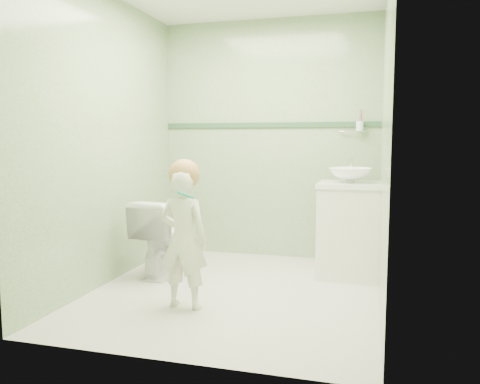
% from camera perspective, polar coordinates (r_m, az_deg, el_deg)
% --- Properties ---
extents(ground, '(2.50, 2.50, 0.00)m').
position_cam_1_polar(ground, '(3.86, -0.60, -11.83)').
color(ground, beige).
rests_on(ground, ground).
extents(room_shell, '(2.50, 2.54, 2.40)m').
position_cam_1_polar(room_shell, '(3.67, -0.63, 6.29)').
color(room_shell, '#81A374').
rests_on(room_shell, ground).
extents(trim_stripe, '(2.20, 0.02, 0.05)m').
position_cam_1_polar(trim_stripe, '(4.87, 3.43, 8.02)').
color(trim_stripe, '#305337').
rests_on(trim_stripe, room_shell).
extents(vanity, '(0.52, 0.50, 0.80)m').
position_cam_1_polar(vanity, '(4.31, 12.87, -4.59)').
color(vanity, white).
rests_on(vanity, ground).
extents(counter, '(0.54, 0.52, 0.04)m').
position_cam_1_polar(counter, '(4.25, 13.00, 0.85)').
color(counter, white).
rests_on(counter, vanity).
extents(basin, '(0.37, 0.37, 0.13)m').
position_cam_1_polar(basin, '(4.24, 13.03, 1.98)').
color(basin, white).
rests_on(basin, counter).
extents(faucet, '(0.03, 0.13, 0.18)m').
position_cam_1_polar(faucet, '(4.42, 13.16, 3.18)').
color(faucet, silver).
rests_on(faucet, counter).
extents(cup_holder, '(0.26, 0.07, 0.21)m').
position_cam_1_polar(cup_holder, '(4.71, 14.06, 7.64)').
color(cup_holder, silver).
rests_on(cup_holder, room_shell).
extents(toilet, '(0.44, 0.70, 0.68)m').
position_cam_1_polar(toilet, '(4.31, -8.99, -5.32)').
color(toilet, white).
rests_on(toilet, ground).
extents(toddler, '(0.37, 0.26, 0.99)m').
position_cam_1_polar(toddler, '(3.41, -6.76, -5.68)').
color(toddler, silver).
rests_on(toddler, ground).
extents(hair_cap, '(0.22, 0.22, 0.22)m').
position_cam_1_polar(hair_cap, '(3.37, -6.70, 2.08)').
color(hair_cap, '#B87F47').
rests_on(hair_cap, toddler).
extents(teal_toothbrush, '(0.11, 0.13, 0.08)m').
position_cam_1_polar(teal_toothbrush, '(3.21, -6.61, -0.28)').
color(teal_toothbrush, '#179373').
rests_on(teal_toothbrush, toddler).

